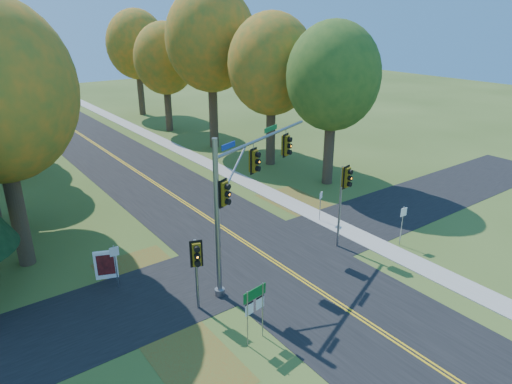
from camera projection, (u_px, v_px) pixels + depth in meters
ground at (288, 271)px, 24.75m from camera, size 160.00×160.00×0.00m
road_main at (288, 271)px, 24.74m from camera, size 8.00×160.00×0.02m
road_cross at (266, 256)px, 26.24m from camera, size 60.00×6.00×0.02m
centerline_left at (287, 271)px, 24.68m from camera, size 0.10×160.00×0.01m
centerline_right at (290, 270)px, 24.79m from camera, size 0.10×160.00×0.01m
sidewalk_east at (365, 239)px, 28.16m from camera, size 1.60×160.00×0.06m
leaf_patch_w_near at (146, 277)px, 24.15m from camera, size 4.00×6.00×0.00m
leaf_patch_e at (307, 206)px, 32.99m from camera, size 3.50×8.00×0.00m
leaf_patch_w_far at (194, 360)px, 18.35m from camera, size 3.00×5.00×0.00m
tree_e_a at (333, 77)px, 34.59m from camera, size 7.20×7.20×12.73m
tree_e_b at (272, 65)px, 39.22m from camera, size 7.60×7.60×13.33m
tree_e_c at (211, 40)px, 44.06m from camera, size 8.80×8.80×15.79m
tree_e_d at (165, 59)px, 51.48m from camera, size 7.00×7.00×12.32m
tree_e_e at (137, 45)px, 59.82m from camera, size 7.80×7.80×13.74m
traffic_mast at (243, 185)px, 22.46m from camera, size 8.23×3.73×8.01m
east_signal_pole at (345, 186)px, 25.83m from camera, size 0.59×0.69×5.13m
ped_signal_pole at (197, 259)px, 20.45m from camera, size 0.56×0.68×3.71m
route_sign_cluster at (255, 303)px, 18.80m from camera, size 1.24×0.23×2.67m
info_kiosk at (106, 265)px, 23.79m from camera, size 1.12×0.59×1.60m
reg_sign_e_north at (321, 201)px, 30.18m from camera, size 0.38×0.19×2.13m
reg_sign_e_south at (403, 219)px, 26.92m from camera, size 0.48×0.09×2.51m
reg_sign_w at (115, 259)px, 22.68m from camera, size 0.46×0.09×2.39m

